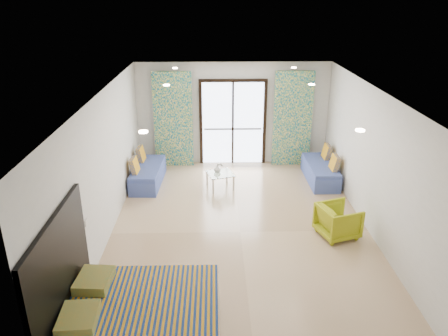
{
  "coord_description": "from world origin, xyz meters",
  "views": [
    {
      "loc": [
        -0.49,
        -7.37,
        4.34
      ],
      "look_at": [
        -0.31,
        0.48,
        1.15
      ],
      "focal_mm": 35.0,
      "sensor_mm": 36.0,
      "label": 1
    }
  ],
  "objects_px": {
    "coffee_table": "(220,175)",
    "bed": "(142,318)",
    "daybed_right": "(321,171)",
    "armchair": "(338,219)",
    "daybed_left": "(147,174)"
  },
  "relations": [
    {
      "from": "coffee_table",
      "to": "bed",
      "type": "bearing_deg",
      "value": -103.19
    },
    {
      "from": "daybed_right",
      "to": "armchair",
      "type": "xyz_separation_m",
      "value": [
        -0.28,
        -2.62,
        0.1
      ]
    },
    {
      "from": "daybed_right",
      "to": "coffee_table",
      "type": "xyz_separation_m",
      "value": [
        -2.48,
        -0.39,
        0.09
      ]
    },
    {
      "from": "bed",
      "to": "daybed_right",
      "type": "bearing_deg",
      "value": 55.12
    },
    {
      "from": "bed",
      "to": "armchair",
      "type": "xyz_separation_m",
      "value": [
        3.31,
        2.53,
        0.06
      ]
    },
    {
      "from": "daybed_left",
      "to": "daybed_right",
      "type": "xyz_separation_m",
      "value": [
        4.23,
        0.08,
        -0.0
      ]
    },
    {
      "from": "daybed_right",
      "to": "armchair",
      "type": "distance_m",
      "value": 2.64
    },
    {
      "from": "daybed_left",
      "to": "armchair",
      "type": "height_order",
      "value": "daybed_left"
    },
    {
      "from": "coffee_table",
      "to": "armchair",
      "type": "distance_m",
      "value": 3.13
    },
    {
      "from": "armchair",
      "to": "bed",
      "type": "bearing_deg",
      "value": 109.09
    },
    {
      "from": "daybed_right",
      "to": "armchair",
      "type": "bearing_deg",
      "value": -96.55
    },
    {
      "from": "daybed_left",
      "to": "armchair",
      "type": "xyz_separation_m",
      "value": [
        3.95,
        -2.55,
        0.1
      ]
    },
    {
      "from": "daybed_right",
      "to": "coffee_table",
      "type": "distance_m",
      "value": 2.51
    },
    {
      "from": "bed",
      "to": "coffee_table",
      "type": "xyz_separation_m",
      "value": [
        1.12,
        4.77,
        0.05
      ]
    },
    {
      "from": "daybed_left",
      "to": "coffee_table",
      "type": "bearing_deg",
      "value": -7.39
    }
  ]
}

